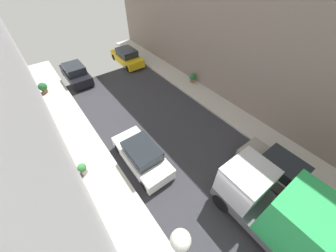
{
  "coord_description": "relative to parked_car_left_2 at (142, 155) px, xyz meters",
  "views": [
    {
      "loc": [
        -5.45,
        -1.45,
        9.69
      ],
      "look_at": [
        0.09,
        5.87,
        0.5
      ],
      "focal_mm": 20.31,
      "sensor_mm": 36.0,
      "label": 1
    }
  ],
  "objects": [
    {
      "name": "potted_plant_2",
      "position": [
        -3.06,
        1.35,
        -0.17
      ],
      "size": [
        0.46,
        0.46,
        0.75
      ],
      "color": "#B2A899",
      "rests_on": "sidewalk_left"
    },
    {
      "name": "potted_plant_4",
      "position": [
        8.26,
        4.7,
        -0.11
      ],
      "size": [
        0.58,
        0.58,
        0.83
      ],
      "color": "brown",
      "rests_on": "sidewalk_right"
    },
    {
      "name": "parked_car_left_2",
      "position": [
        0.0,
        0.0,
        0.0
      ],
      "size": [
        1.78,
        4.2,
        1.57
      ],
      "color": "white",
      "rests_on": "ground"
    },
    {
      "name": "potted_plant_1",
      "position": [
        -2.95,
        11.13,
        -0.06
      ],
      "size": [
        0.69,
        0.69,
        0.91
      ],
      "color": "brown",
      "rests_on": "sidewalk_left"
    },
    {
      "name": "parked_car_left_3",
      "position": [
        0.0,
        11.64,
        0.0
      ],
      "size": [
        1.78,
        4.2,
        1.57
      ],
      "color": "black",
      "rests_on": "ground"
    },
    {
      "name": "delivery_truck",
      "position": [
        2.7,
        -7.39,
        1.07
      ],
      "size": [
        2.26,
        6.6,
        3.38
      ],
      "color": "#4C4C51",
      "rests_on": "ground"
    },
    {
      "name": "sidewalk_right",
      "position": [
        7.7,
        -4.69,
        -0.64
      ],
      "size": [
        2.0,
        44.0,
        0.15
      ],
      "primitive_type": "cube",
      "color": "#B7B2A8",
      "rests_on": "ground"
    },
    {
      "name": "parked_car_right_3",
      "position": [
        5.4,
        11.77,
        0.0
      ],
      "size": [
        1.78,
        4.2,
        1.57
      ],
      "color": "gold",
      "rests_on": "ground"
    },
    {
      "name": "parked_car_right_2",
      "position": [
        5.4,
        -5.28,
        0.0
      ],
      "size": [
        1.78,
        4.2,
        1.57
      ],
      "color": "gray",
      "rests_on": "ground"
    },
    {
      "name": "ground",
      "position": [
        2.7,
        -4.69,
        -0.72
      ],
      "size": [
        32.0,
        32.0,
        0.0
      ],
      "primitive_type": "plane",
      "color": "#2D2D33"
    }
  ]
}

